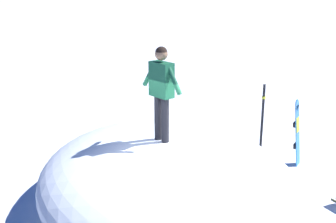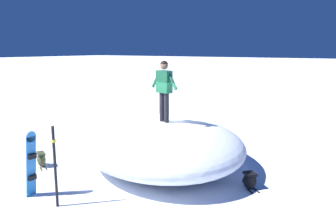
{
  "view_description": "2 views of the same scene",
  "coord_description": "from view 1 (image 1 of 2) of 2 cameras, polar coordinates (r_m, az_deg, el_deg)",
  "views": [
    {
      "loc": [
        -5.67,
        -3.82,
        4.22
      ],
      "look_at": [
        0.4,
        0.47,
        1.97
      ],
      "focal_mm": 46.53,
      "sensor_mm": 36.0,
      "label": 1
    },
    {
      "loc": [
        8.53,
        6.07,
        3.45
      ],
      "look_at": [
        -0.05,
        0.45,
        1.55
      ],
      "focal_mm": 36.62,
      "sensor_mm": 36.0,
      "label": 2
    }
  ],
  "objects": [
    {
      "name": "trail_marker_pole",
      "position": [
        10.9,
        12.25,
        -0.94
      ],
      "size": [
        0.1,
        0.1,
        1.82
      ],
      "color": "black",
      "rests_on": "ground"
    },
    {
      "name": "snowboard_primary_upright",
      "position": [
        10.62,
        16.55,
        -2.53
      ],
      "size": [
        0.27,
        0.21,
        1.59
      ],
      "color": "#2672BF",
      "rests_on": "ground"
    },
    {
      "name": "backpack_near",
      "position": [
        10.36,
        -12.37,
        -6.3
      ],
      "size": [
        0.55,
        0.56,
        0.41
      ],
      "color": "black",
      "rests_on": "ground"
    },
    {
      "name": "snow_mound",
      "position": [
        8.15,
        -0.12,
        -8.9
      ],
      "size": [
        7.46,
        7.64,
        1.35
      ],
      "primitive_type": "ellipsoid",
      "rotation": [
        0.0,
        0.0,
        0.88
      ],
      "color": "white",
      "rests_on": "ground"
    },
    {
      "name": "snowboarder_standing",
      "position": [
        7.82,
        -0.86,
        3.47
      ],
      "size": [
        0.33,
        1.04,
        1.75
      ],
      "color": "black",
      "rests_on": "snow_mound"
    }
  ]
}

